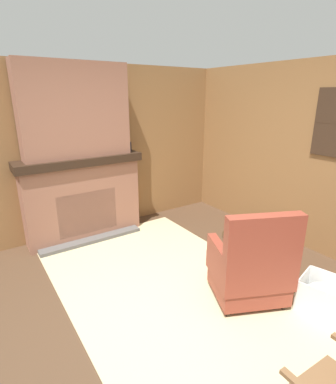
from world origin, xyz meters
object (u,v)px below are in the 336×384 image
Objects in this scene: armchair at (251,269)px; storage_case at (123,147)px; laundry_basket at (327,297)px; oil_lamp_vase at (61,151)px; firewood_stack at (241,237)px; decorative_plate_on_mantel at (84,145)px.

armchair is 5.05× the size of storage_case.
oil_lamp_vase reaches higher than laundry_basket.
storage_case is (-1.46, -1.09, 1.20)m from firewood_stack.
oil_lamp_vase is at bearing -90.01° from storage_case.
laundry_basket is 3.21m from storage_case.
laundry_basket is at bearing 28.27° from oil_lamp_vase.
armchair is 3.60× the size of decorative_plate_on_mantel.
armchair is at bearing -137.58° from laundry_basket.
oil_lamp_vase is 1.29× the size of storage_case.
firewood_stack is at bearing 36.81° from storage_case.
armchair is 3.91× the size of oil_lamp_vase.
oil_lamp_vase is at bearing -86.52° from decorative_plate_on_mantel.
armchair reaches higher than firewood_stack.
storage_case reaches higher than firewood_stack.
firewood_stack is 1.55m from laundry_basket.
decorative_plate_on_mantel reaches higher than laundry_basket.
oil_lamp_vase is (-2.94, -1.58, 1.12)m from laundry_basket.
decorative_plate_on_mantel reaches higher than oil_lamp_vase.
oil_lamp_vase reaches higher than firewood_stack.
decorative_plate_on_mantel is (-0.02, 0.33, 0.05)m from oil_lamp_vase.
laundry_basket is at bearing -112.86° from armchair.
storage_case is at bearing 28.85° from armchair.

